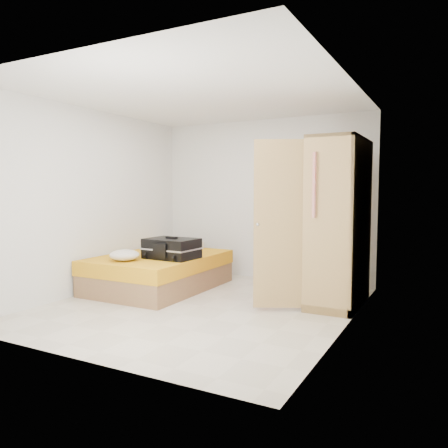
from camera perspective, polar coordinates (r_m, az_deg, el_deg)
The scene contains 7 objects.
room at distance 5.42m, azimuth -3.05°, elevation 2.78°, with size 4.00×4.02×2.60m.
bed at distance 6.57m, azimuth -8.43°, elevation -6.17°, with size 1.42×2.02×0.50m.
wardrobe at distance 5.67m, azimuth 14.22°, elevation -0.33°, with size 1.12×1.44×2.10m.
person at distance 5.97m, azimuth 6.15°, elevation -1.26°, with size 0.63×0.41×1.73m, color red.
suitcase at distance 6.18m, azimuth -6.87°, elevation -3.19°, with size 0.75×0.57×0.31m.
round_cushion at distance 6.09m, azimuth -12.87°, elevation -3.99°, with size 0.40×0.40×0.15m, color white.
pillow at distance 7.28m, azimuth -5.24°, elevation -2.69°, with size 0.60×0.31×0.11m, color white.
Camera 1 is at (2.78, -4.65, 1.46)m, focal length 35.00 mm.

